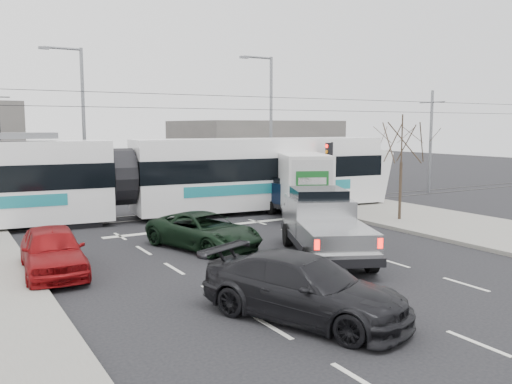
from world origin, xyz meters
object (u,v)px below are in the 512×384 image
red_car (53,251)px  dark_car (304,288)px  traffic_signal (330,161)px  bare_tree (402,143)px  silver_pickup (323,224)px  street_lamp_far (80,117)px  tram (121,178)px  street_lamp_near (269,118)px  navy_pickup (296,198)px  green_car (204,231)px  box_truck (301,185)px

red_car → dark_car: size_ratio=0.85×
red_car → traffic_signal: bearing=23.9°
bare_tree → silver_pickup: bearing=-154.6°
street_lamp_far → dark_car: street_lamp_far is taller
street_lamp_far → tram: (0.35, -6.39, -3.03)m
street_lamp_near → red_car: street_lamp_near is taller
street_lamp_near → navy_pickup: size_ratio=1.91×
green_car → red_car: bearing=172.4°
silver_pickup → navy_pickup: silver_pickup is taller
box_truck → red_car: box_truck is taller
green_car → street_lamp_far: bearing=78.6°
street_lamp_far → navy_pickup: bearing=-48.4°
bare_tree → dark_car: bearing=-144.2°
dark_car → navy_pickup: bearing=32.1°
red_car → street_lamp_near: bearing=43.5°
silver_pickup → red_car: size_ratio=1.50×
street_lamp_far → silver_pickup: (4.50, -16.96, -3.96)m
traffic_signal → box_truck: 2.20m
silver_pickup → dark_car: (-4.35, -4.92, -0.39)m
tram → silver_pickup: (4.15, -10.57, -0.93)m
green_car → street_lamp_near: bearing=32.4°
traffic_signal → red_car: bearing=-160.8°
street_lamp_far → silver_pickup: street_lamp_far is taller
street_lamp_far → green_car: 14.56m
bare_tree → silver_pickup: size_ratio=0.75×
dark_car → silver_pickup: bearing=24.7°
street_lamp_near → green_car: street_lamp_near is taller
bare_tree → box_truck: bearing=127.1°
tram → red_car: 9.62m
street_lamp_near → dark_car: (-11.35, -19.89, -4.35)m
bare_tree → street_lamp_near: 11.58m
dark_car → traffic_signal: bearing=25.8°
navy_pickup → dark_car: (-8.33, -12.32, -0.20)m
street_lamp_far → box_truck: 13.43m
street_lamp_near → red_car: bearing=-141.2°
green_car → box_truck: bearing=13.0°
box_truck → red_car: (-13.09, -5.17, -0.82)m
traffic_signal → dark_car: size_ratio=0.68×
red_car → dark_car: (4.47, -7.18, 0.00)m
silver_pickup → dark_car: silver_pickup is taller
dark_car → street_lamp_near: bearing=36.4°
street_lamp_far → tram: size_ratio=0.31×
traffic_signal → dark_car: 16.36m
traffic_signal → street_lamp_far: size_ratio=0.40×
navy_pickup → silver_pickup: bearing=-121.6°
street_lamp_near → dark_car: 23.31m
box_truck → navy_pickup: box_truck is taller
bare_tree → traffic_signal: size_ratio=1.39×
dark_car → green_car: bearing=58.1°
silver_pickup → red_car: (-8.81, 2.26, -0.39)m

